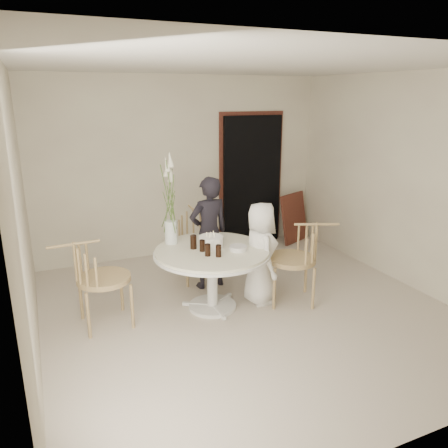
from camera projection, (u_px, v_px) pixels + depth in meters
name	position (u px, v px, depth m)	size (l,w,h in m)	color
ground	(248.00, 311.00, 5.08)	(4.50, 4.50, 0.00)	#BBB09F
room_shell	(251.00, 173.00, 4.61)	(4.50, 4.50, 4.50)	silver
doorway	(252.00, 181.00, 7.14)	(1.00, 0.10, 2.10)	black
door_trim	(251.00, 177.00, 7.16)	(1.12, 0.03, 2.22)	brown
table	(212.00, 259.00, 4.98)	(1.33, 1.33, 0.73)	silver
picture_frame	(294.00, 218.00, 7.38)	(0.62, 0.04, 0.83)	brown
chair_far	(196.00, 234.00, 5.92)	(0.55, 0.59, 0.93)	#9E7D55
chair_right	(304.00, 251.00, 5.16)	(0.72, 0.69, 0.99)	#9E7D55
chair_left	(90.00, 272.00, 4.56)	(0.61, 0.57, 0.99)	#9E7D55
girl	(209.00, 233.00, 5.54)	(0.53, 0.35, 1.46)	black
boy	(260.00, 253.00, 5.15)	(0.60, 0.39, 1.23)	white
birthday_cake	(211.00, 242.00, 5.00)	(0.28, 0.28, 0.18)	white
cola_tumbler_a	(208.00, 250.00, 4.74)	(0.06, 0.06, 0.13)	black
cola_tumbler_b	(219.00, 251.00, 4.71)	(0.06, 0.06, 0.13)	black
cola_tumbler_c	(193.00, 242.00, 4.95)	(0.07, 0.07, 0.16)	black
cola_tumbler_d	(202.00, 246.00, 4.87)	(0.06, 0.06, 0.13)	black
plate_stack	(238.00, 248.00, 4.92)	(0.20, 0.20, 0.05)	silver
flower_vase	(170.00, 209.00, 5.04)	(0.15, 0.15, 1.09)	silver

